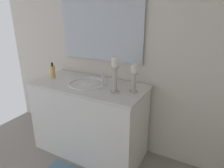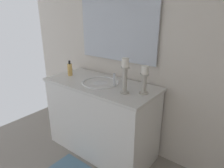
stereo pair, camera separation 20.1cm
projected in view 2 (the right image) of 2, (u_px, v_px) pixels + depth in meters
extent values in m
cube|color=silver|center=(120.00, 44.00, 2.24)|extent=(0.04, 2.97, 2.45)
cube|color=white|center=(101.00, 119.00, 2.29)|extent=(0.55, 1.23, 0.81)
cube|color=silver|center=(100.00, 84.00, 2.15)|extent=(0.58, 1.26, 0.03)
sphere|color=black|center=(71.00, 99.00, 2.72)|extent=(0.02, 0.02, 0.02)
sphere|color=black|center=(59.00, 104.00, 2.57)|extent=(0.02, 0.02, 0.02)
ellipsoid|color=white|center=(100.00, 87.00, 2.16)|extent=(0.38, 0.30, 0.11)
torus|color=white|center=(100.00, 82.00, 2.14)|extent=(0.40, 0.40, 0.02)
cylinder|color=silver|center=(114.00, 80.00, 2.01)|extent=(0.02, 0.02, 0.14)
cube|color=silver|center=(116.00, 30.00, 2.17)|extent=(0.02, 1.00, 0.67)
cylinder|color=#B7B2A5|center=(144.00, 93.00, 1.86)|extent=(0.09, 0.09, 0.01)
cylinder|color=#B7B2A5|center=(144.00, 84.00, 1.84)|extent=(0.04, 0.04, 0.18)
cylinder|color=#B7B2A5|center=(145.00, 74.00, 1.80)|extent=(0.08, 0.08, 0.01)
cylinder|color=white|center=(145.00, 70.00, 1.79)|extent=(0.06, 0.06, 0.07)
cylinder|color=#B7B2A5|center=(125.00, 92.00, 1.88)|extent=(0.09, 0.09, 0.01)
cylinder|color=#B7B2A5|center=(125.00, 81.00, 1.84)|extent=(0.04, 0.04, 0.24)
cylinder|color=#B7B2A5|center=(125.00, 67.00, 1.80)|extent=(0.08, 0.08, 0.01)
cylinder|color=white|center=(125.00, 62.00, 1.78)|extent=(0.06, 0.06, 0.08)
cylinder|color=#E5B259|center=(70.00, 70.00, 2.38)|extent=(0.06, 0.06, 0.14)
cylinder|color=black|center=(69.00, 62.00, 2.34)|extent=(0.02, 0.02, 0.04)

